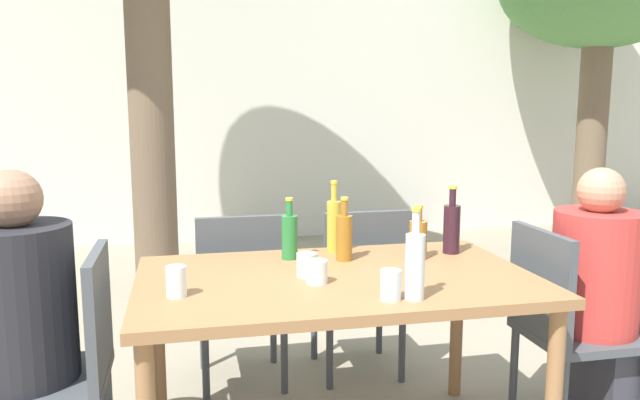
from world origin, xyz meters
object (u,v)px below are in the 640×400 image
object	(u,v)px
patio_chair_3	(361,283)
wine_bottle_1	(452,227)
drinking_glass_1	(307,265)
green_bottle_4	(290,235)
amber_bottle_3	(344,236)
drinking_glass_0	(317,272)
water_bottle_0	(415,264)
drinking_glass_3	(176,281)
drinking_glass_2	(391,285)
dining_table_front	(336,295)
amber_bottle_5	(418,238)
patio_chair_1	(562,319)
patio_chair_0	(68,359)
patio_chair_2	(242,290)
person_seated_1	(610,313)
oil_cruet_2	(334,224)

from	to	relation	value
patio_chair_3	wine_bottle_1	bearing A→B (deg)	121.75
drinking_glass_1	green_bottle_4	bearing A→B (deg)	93.91
amber_bottle_3	drinking_glass_0	world-z (taller)	amber_bottle_3
water_bottle_0	drinking_glass_1	distance (m)	0.47
drinking_glass_3	drinking_glass_2	bearing A→B (deg)	-15.12
dining_table_front	drinking_glass_0	world-z (taller)	drinking_glass_0
amber_bottle_5	patio_chair_1	bearing A→B (deg)	-16.76
patio_chair_3	water_bottle_0	xyz separation A→B (m)	(-0.12, -1.04, 0.37)
patio_chair_0	drinking_glass_0	xyz separation A→B (m)	(0.90, -0.09, 0.30)
patio_chair_2	wine_bottle_1	bearing A→B (deg)	153.01
patio_chair_0	amber_bottle_5	bearing A→B (deg)	97.28
person_seated_1	drinking_glass_1	distance (m)	1.37
dining_table_front	person_seated_1	bearing A→B (deg)	-0.00
drinking_glass_1	dining_table_front	bearing A→B (deg)	-6.38
patio_chair_0	water_bottle_0	world-z (taller)	water_bottle_0
dining_table_front	patio_chair_1	size ratio (longest dim) A/B	1.70
patio_chair_1	amber_bottle_5	bearing A→B (deg)	73.24
person_seated_1	patio_chair_0	bearing A→B (deg)	90.00
patio_chair_3	patio_chair_2	bearing A→B (deg)	0.00
water_bottle_0	amber_bottle_3	world-z (taller)	water_bottle_0
green_bottle_4	drinking_glass_1	distance (m)	0.29
wine_bottle_1	oil_cruet_2	world-z (taller)	oil_cruet_2
dining_table_front	wine_bottle_1	bearing A→B (deg)	22.78
drinking_glass_2	drinking_glass_0	bearing A→B (deg)	129.78
green_bottle_4	drinking_glass_0	bearing A→B (deg)	-84.38
dining_table_front	drinking_glass_1	world-z (taller)	drinking_glass_1
patio_chair_0	amber_bottle_3	xyz separation A→B (m)	(1.08, 0.22, 0.36)
amber_bottle_3	dining_table_front	bearing A→B (deg)	-111.57
dining_table_front	amber_bottle_3	xyz separation A→B (m)	(0.09, 0.22, 0.18)
patio_chair_1	amber_bottle_3	world-z (taller)	amber_bottle_3
oil_cruet_2	green_bottle_4	world-z (taller)	oil_cruet_2
dining_table_front	drinking_glass_1	size ratio (longest dim) A/B	16.75
water_bottle_0	drinking_glass_3	bearing A→B (deg)	165.64
green_bottle_4	amber_bottle_5	world-z (taller)	green_bottle_4
drinking_glass_1	drinking_glass_3	size ratio (longest dim) A/B	0.84
patio_chair_0	person_seated_1	bearing A→B (deg)	90.00
green_bottle_4	amber_bottle_5	distance (m)	0.55
patio_chair_0	patio_chair_3	distance (m)	1.47
drinking_glass_0	drinking_glass_2	bearing A→B (deg)	-50.22
patio_chair_0	oil_cruet_2	xyz separation A→B (m)	(1.07, 0.38, 0.38)
drinking_glass_0	drinking_glass_2	size ratio (longest dim) A/B	0.84
patio_chair_1	drinking_glass_2	world-z (taller)	patio_chair_1
patio_chair_0	amber_bottle_5	size ratio (longest dim) A/B	3.86
amber_bottle_5	drinking_glass_0	xyz separation A→B (m)	(-0.50, -0.27, -0.05)
amber_bottle_3	oil_cruet_2	bearing A→B (deg)	92.78
oil_cruet_2	green_bottle_4	bearing A→B (deg)	-159.15
oil_cruet_2	drinking_glass_0	xyz separation A→B (m)	(-0.18, -0.47, -0.08)
patio_chair_1	patio_chair_2	bearing A→B (deg)	61.70
oil_cruet_2	drinking_glass_0	size ratio (longest dim) A/B	3.68
dining_table_front	drinking_glass_3	distance (m)	0.63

